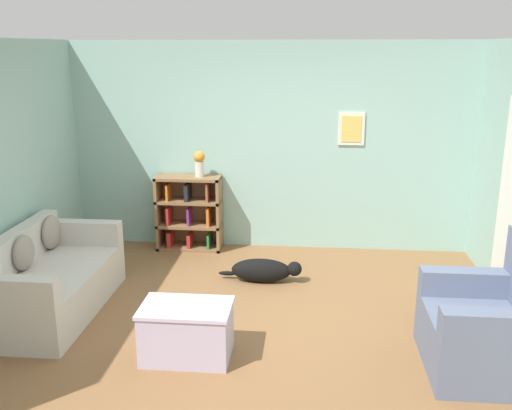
{
  "coord_description": "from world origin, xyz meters",
  "views": [
    {
      "loc": [
        0.5,
        -4.84,
        2.51
      ],
      "look_at": [
        0.0,
        0.4,
        1.05
      ],
      "focal_mm": 40.0,
      "sensor_mm": 36.0,
      "label": 1
    }
  ],
  "objects": [
    {
      "name": "bookshelf",
      "position": [
        -1.01,
        2.03,
        0.47
      ],
      "size": [
        0.82,
        0.34,
        0.95
      ],
      "color": "olive",
      "rests_on": "ground_plane"
    },
    {
      "name": "couch",
      "position": [
        -2.03,
        0.08,
        0.31
      ],
      "size": [
        0.89,
        1.74,
        0.79
      ],
      "color": "beige",
      "rests_on": "ground_plane"
    },
    {
      "name": "ground_plane",
      "position": [
        0.0,
        0.0,
        0.0
      ],
      "size": [
        14.0,
        14.0,
        0.0
      ],
      "primitive_type": "plane",
      "color": "brown"
    },
    {
      "name": "wall_back",
      "position": [
        0.0,
        2.25,
        1.3
      ],
      "size": [
        5.6,
        0.13,
        2.6
      ],
      "color": "#93BCB2",
      "rests_on": "ground_plane"
    },
    {
      "name": "dog",
      "position": [
        0.03,
        1.01,
        0.13
      ],
      "size": [
        0.93,
        0.24,
        0.26
      ],
      "color": "black",
      "rests_on": "ground_plane"
    },
    {
      "name": "recliner_chair",
      "position": [
        1.98,
        -0.58,
        0.37
      ],
      "size": [
        0.89,
        0.98,
        1.07
      ],
      "color": "slate",
      "rests_on": "ground_plane"
    },
    {
      "name": "vase",
      "position": [
        -0.86,
        2.01,
        1.13
      ],
      "size": [
        0.14,
        0.14,
        0.32
      ],
      "color": "silver",
      "rests_on": "bookshelf"
    },
    {
      "name": "coffee_table",
      "position": [
        -0.48,
        -0.64,
        0.25
      ],
      "size": [
        0.75,
        0.49,
        0.46
      ],
      "color": "#BCB2D1",
      "rests_on": "ground_plane"
    }
  ]
}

